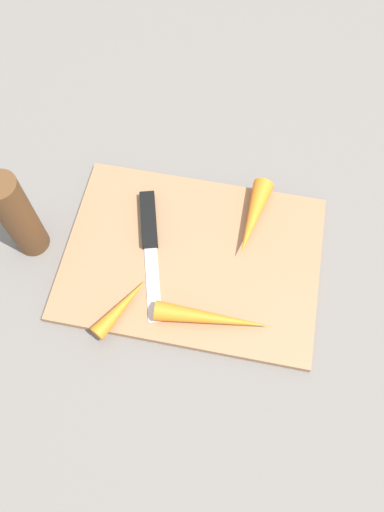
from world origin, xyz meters
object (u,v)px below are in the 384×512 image
knife (149,228)px  carrot_medium (253,218)px  carrot_shortest (122,306)px  carrot_longest (214,318)px  cutting_board (192,258)px  pepper_grinder (18,216)px

knife → carrot_medium: (0.14, 0.04, 0.01)m
carrot_medium → carrot_shortest: carrot_medium is taller
knife → carrot_longest: (0.12, -0.12, 0.01)m
cutting_board → carrot_longest: (0.05, -0.09, 0.02)m
cutting_board → knife: (-0.07, 0.03, 0.01)m
knife → carrot_shortest: 0.13m
cutting_board → pepper_grinder: pepper_grinder is taller
carrot_medium → pepper_grinder: bearing=-66.9°
knife → carrot_longest: size_ratio=1.28×
carrot_longest → carrot_shortest: (-0.12, -0.01, -0.00)m
cutting_board → pepper_grinder: (-0.23, -0.02, 0.07)m
cutting_board → carrot_medium: bearing=42.1°
knife → pepper_grinder: 0.18m
knife → carrot_longest: 0.17m
pepper_grinder → knife: bearing=16.1°
carrot_medium → pepper_grinder: pepper_grinder is taller
carrot_longest → carrot_shortest: size_ratio=1.56×
carrot_shortest → pepper_grinder: size_ratio=0.66×
knife → carrot_longest: carrot_longest is taller
cutting_board → carrot_shortest: (-0.08, -0.10, 0.02)m
carrot_medium → cutting_board: bearing=-40.3°
cutting_board → carrot_shortest: 0.12m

